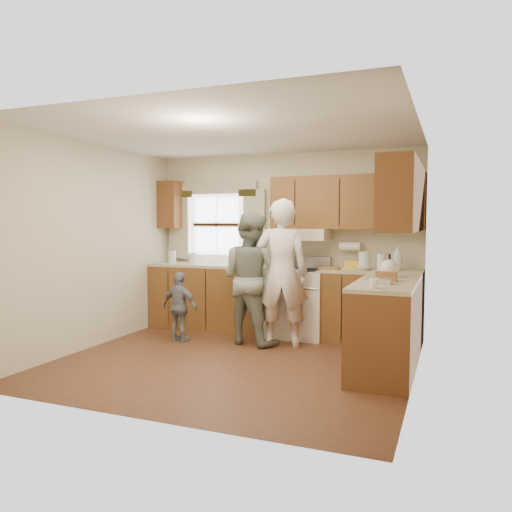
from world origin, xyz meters
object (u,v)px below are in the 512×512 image
at_px(woman_right, 250,278).
at_px(child, 180,307).
at_px(woman_left, 281,273).
at_px(stove, 298,302).

xyz_separation_m(woman_right, child, (-0.88, -0.25, -0.38)).
relative_size(woman_left, child, 2.03).
bearing_deg(woman_left, child, -5.05).
bearing_deg(woman_left, woman_right, -16.07).
bearing_deg(woman_left, stove, -110.15).
xyz_separation_m(stove, woman_right, (-0.46, -0.59, 0.36)).
xyz_separation_m(stove, child, (-1.34, -0.84, -0.02)).
relative_size(stove, woman_left, 0.59).
bearing_deg(stove, woman_left, -94.07).
distance_m(stove, child, 1.58).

